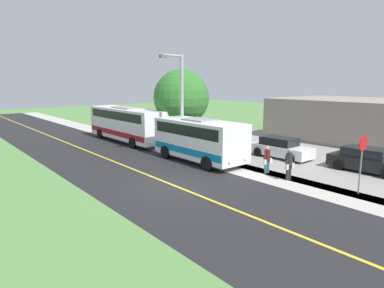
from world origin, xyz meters
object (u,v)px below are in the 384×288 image
object	(u,v)px
transit_bus_rear	(126,123)
parked_car_far	(367,160)
street_light_pole	(180,100)
tree_curbside	(181,98)
pedestrian_waiting	(267,159)
commercial_building	(381,122)
parked_car_near	(281,148)
pedestrian_with_bags	(289,164)
shuttle_bus_front	(199,138)
stop_sign	(362,154)

from	to	relation	value
transit_bus_rear	parked_car_far	xyz separation A→B (m)	(-6.20, 18.42, -1.03)
street_light_pole	tree_curbside	world-z (taller)	street_light_pole
transit_bus_rear	parked_car_far	bearing A→B (deg)	108.60
pedestrian_waiting	tree_curbside	world-z (taller)	tree_curbside
street_light_pole	commercial_building	distance (m)	18.22
transit_bus_rear	parked_car_near	bearing A→B (deg)	112.80
pedestrian_with_bags	pedestrian_waiting	bearing A→B (deg)	-97.45
shuttle_bus_front	tree_curbside	size ratio (longest dim) A/B	1.12
transit_bus_rear	pedestrian_with_bags	world-z (taller)	transit_bus_rear
pedestrian_with_bags	tree_curbside	world-z (taller)	tree_curbside
commercial_building	stop_sign	bearing A→B (deg)	18.58
parked_car_near	stop_sign	bearing A→B (deg)	62.68
transit_bus_rear	street_light_pole	xyz separation A→B (m)	(-0.41, 7.51, 2.34)
pedestrian_waiting	tree_curbside	size ratio (longest dim) A/B	0.25
tree_curbside	commercial_building	xyz separation A→B (m)	(-14.00, 10.51, -2.14)
pedestrian_waiting	tree_curbside	bearing A→B (deg)	-99.12
transit_bus_rear	pedestrian_with_bags	distance (m)	16.49
tree_curbside	street_light_pole	bearing A→B (deg)	51.38
commercial_building	pedestrian_waiting	bearing A→B (deg)	-0.27
shuttle_bus_front	tree_curbside	bearing A→B (deg)	-116.90
stop_sign	tree_curbside	world-z (taller)	tree_curbside
commercial_building	street_light_pole	bearing A→B (deg)	-23.93
stop_sign	parked_car_near	size ratio (longest dim) A/B	0.65
parked_car_near	parked_car_far	distance (m)	5.71
stop_sign	parked_car_near	xyz separation A→B (m)	(-3.73, -7.22, -1.28)
parked_car_near	pedestrian_waiting	bearing A→B (deg)	26.02
tree_curbside	commercial_building	world-z (taller)	tree_curbside
pedestrian_waiting	transit_bus_rear	bearing A→B (deg)	-85.11
pedestrian_waiting	stop_sign	size ratio (longest dim) A/B	0.56
parked_car_near	tree_curbside	size ratio (longest dim) A/B	0.69
shuttle_bus_front	stop_sign	bearing A→B (deg)	98.78
street_light_pole	parked_car_near	xyz separation A→B (m)	(-4.96, 5.26, -3.36)
pedestrian_with_bags	parked_car_near	world-z (taller)	pedestrian_with_bags
transit_bus_rear	shuttle_bus_front	bearing A→B (deg)	90.51
pedestrian_waiting	tree_curbside	xyz separation A→B (m)	(-1.68, -10.44, 3.17)
pedestrian_with_bags	tree_curbside	size ratio (longest dim) A/B	0.27
pedestrian_with_bags	stop_sign	bearing A→B (deg)	99.47
shuttle_bus_front	parked_car_near	world-z (taller)	shuttle_bus_front
transit_bus_rear	parked_car_far	size ratio (longest dim) A/B	2.31
pedestrian_waiting	parked_car_far	distance (m)	6.14
parked_car_near	parked_car_far	size ratio (longest dim) A/B	1.00
parked_car_near	parked_car_far	xyz separation A→B (m)	(-0.83, 5.65, 0.00)
transit_bus_rear	pedestrian_waiting	bearing A→B (deg)	94.89
pedestrian_with_bags	shuttle_bus_front	bearing A→B (deg)	-81.61
pedestrian_waiting	commercial_building	distance (m)	15.71
transit_bus_rear	stop_sign	distance (m)	20.06
street_light_pole	parked_car_far	bearing A→B (deg)	117.97
parked_car_far	tree_curbside	xyz separation A→B (m)	(3.26, -14.08, 3.34)
parked_car_far	parked_car_near	bearing A→B (deg)	-81.67
shuttle_bus_front	street_light_pole	world-z (taller)	street_light_pole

